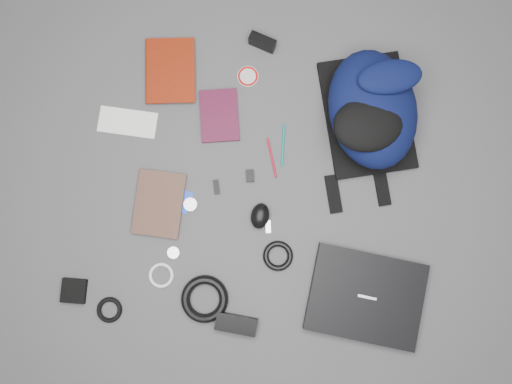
# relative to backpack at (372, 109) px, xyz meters

# --- Properties ---
(ground) EXTENTS (4.00, 4.00, 0.00)m
(ground) POSITION_rel_backpack_xyz_m (-0.36, -0.33, -0.10)
(ground) COLOR #4F4F51
(ground) RESTS_ON ground
(backpack) EXTENTS (0.44, 0.54, 0.20)m
(backpack) POSITION_rel_backpack_xyz_m (0.00, 0.00, 0.00)
(backpack) COLOR black
(backpack) RESTS_ON ground
(laptop) EXTENTS (0.41, 0.33, 0.04)m
(laptop) POSITION_rel_backpack_xyz_m (0.07, -0.64, -0.08)
(laptop) COLOR black
(laptop) RESTS_ON ground
(textbook_red) EXTENTS (0.21, 0.27, 0.03)m
(textbook_red) POSITION_rel_backpack_xyz_m (-0.82, 0.05, -0.08)
(textbook_red) COLOR maroon
(textbook_red) RESTS_ON ground
(comic_book) EXTENTS (0.17, 0.23, 0.02)m
(comic_book) POSITION_rel_backpack_xyz_m (-0.78, -0.42, -0.09)
(comic_book) COLOR #A4560B
(comic_book) RESTS_ON ground
(envelope) EXTENTS (0.21, 0.10, 0.00)m
(envelope) POSITION_rel_backpack_xyz_m (-0.85, -0.14, -0.10)
(envelope) COLOR white
(envelope) RESTS_ON ground
(dvd_case) EXTENTS (0.17, 0.21, 0.02)m
(dvd_case) POSITION_rel_backpack_xyz_m (-0.53, -0.07, -0.09)
(dvd_case) COLOR #3D0B1F
(dvd_case) RESTS_ON ground
(compact_camera) EXTENTS (0.10, 0.06, 0.05)m
(compact_camera) POSITION_rel_backpack_xyz_m (-0.41, 0.21, -0.07)
(compact_camera) COLOR black
(compact_camera) RESTS_ON ground
(sticker_disc) EXTENTS (0.08, 0.08, 0.00)m
(sticker_disc) POSITION_rel_backpack_xyz_m (-0.45, 0.09, -0.10)
(sticker_disc) COLOR silver
(sticker_disc) RESTS_ON ground
(pen_teal) EXTENTS (0.02, 0.15, 0.01)m
(pen_teal) POSITION_rel_backpack_xyz_m (-0.29, -0.15, -0.09)
(pen_teal) COLOR #0D7574
(pen_teal) RESTS_ON ground
(pen_red) EXTENTS (0.06, 0.14, 0.01)m
(pen_red) POSITION_rel_backpack_xyz_m (-0.32, -0.20, -0.09)
(pen_red) COLOR #AB0D24
(pen_red) RESTS_ON ground
(id_badge) EXTENTS (0.07, 0.09, 0.00)m
(id_badge) POSITION_rel_backpack_xyz_m (-0.61, -0.40, -0.10)
(id_badge) COLOR blue
(id_badge) RESTS_ON ground
(usb_black) EXTENTS (0.03, 0.05, 0.01)m
(usb_black) POSITION_rel_backpack_xyz_m (-0.50, -0.33, -0.09)
(usb_black) COLOR black
(usb_black) RESTS_ON ground
(usb_silver) EXTENTS (0.03, 0.05, 0.01)m
(usb_silver) POSITION_rel_backpack_xyz_m (-0.30, -0.45, -0.09)
(usb_silver) COLOR silver
(usb_silver) RESTS_ON ground
(key_fob) EXTENTS (0.04, 0.05, 0.01)m
(key_fob) POSITION_rel_backpack_xyz_m (-0.39, -0.27, -0.09)
(key_fob) COLOR black
(key_fob) RESTS_ON ground
(mouse) EXTENTS (0.07, 0.09, 0.05)m
(mouse) POSITION_rel_backpack_xyz_m (-0.33, -0.41, -0.07)
(mouse) COLOR black
(mouse) RESTS_ON ground
(headphone_left) EXTENTS (0.06, 0.06, 0.01)m
(headphone_left) POSITION_rel_backpack_xyz_m (-0.58, -0.40, -0.09)
(headphone_left) COLOR #A7A7A9
(headphone_left) RESTS_ON ground
(headphone_right) EXTENTS (0.06, 0.06, 0.01)m
(headphone_right) POSITION_rel_backpack_xyz_m (-0.62, -0.58, -0.09)
(headphone_right) COLOR silver
(headphone_right) RESTS_ON ground
(cable_coil) EXTENTS (0.13, 0.13, 0.02)m
(cable_coil) POSITION_rel_backpack_xyz_m (-0.25, -0.54, -0.09)
(cable_coil) COLOR black
(cable_coil) RESTS_ON ground
(power_brick) EXTENTS (0.15, 0.07, 0.04)m
(power_brick) POSITION_rel_backpack_xyz_m (-0.36, -0.79, -0.08)
(power_brick) COLOR black
(power_brick) RESTS_ON ground
(power_cord_coil) EXTENTS (0.20, 0.20, 0.03)m
(power_cord_coil) POSITION_rel_backpack_xyz_m (-0.49, -0.72, -0.08)
(power_cord_coil) COLOR black
(power_cord_coil) RESTS_ON ground
(pouch) EXTENTS (0.09, 0.09, 0.02)m
(pouch) POSITION_rel_backpack_xyz_m (-0.94, -0.76, -0.09)
(pouch) COLOR black
(pouch) RESTS_ON ground
(earbud_coil) EXTENTS (0.11, 0.11, 0.02)m
(earbud_coil) POSITION_rel_backpack_xyz_m (-0.81, -0.81, -0.09)
(earbud_coil) COLOR black
(earbud_coil) RESTS_ON ground
(white_cable_coil) EXTENTS (0.12, 0.12, 0.01)m
(white_cable_coil) POSITION_rel_backpack_xyz_m (-0.65, -0.67, -0.09)
(white_cable_coil) COLOR white
(white_cable_coil) RESTS_ON ground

